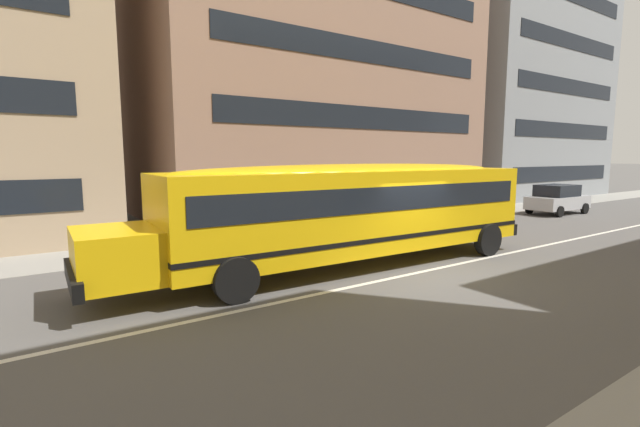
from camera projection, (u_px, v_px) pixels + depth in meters
name	position (u px, v px, depth m)	size (l,w,h in m)	color
ground_plane	(422.00, 272.00, 12.40)	(400.00, 400.00, 0.00)	#54514F
sidewalk_far	(289.00, 234.00, 18.36)	(120.00, 3.00, 0.01)	gray
lane_centreline	(422.00, 272.00, 12.40)	(110.00, 0.16, 0.01)	silver
school_bus	(351.00, 206.00, 12.84)	(13.52, 3.47, 3.00)	yellow
parked_car_silver_under_tree	(557.00, 199.00, 24.71)	(3.95, 1.97, 1.64)	#B7BABF
apartment_block_far_centre	(309.00, 41.00, 25.59)	(19.09, 10.41, 19.70)	#93705B
apartment_block_far_right	(498.00, 77.00, 37.29)	(15.83, 12.02, 19.70)	gray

